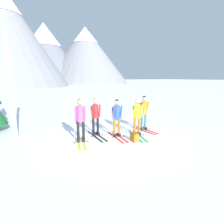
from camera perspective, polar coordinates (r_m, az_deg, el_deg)
ground_plane at (r=8.26m, az=-0.55°, el=-7.77°), size 400.00×400.00×0.00m
skier_in_pink at (r=7.41m, az=-10.11°, el=-1.92°), size 0.72×1.80×1.84m
skier_in_red at (r=8.15m, az=-5.37°, el=-0.85°), size 0.61×1.80×1.76m
skier_in_blue at (r=7.98m, az=1.49°, el=-1.22°), size 0.61×1.67×1.72m
skier_in_yellow at (r=8.22m, az=8.07°, el=-0.81°), size 0.72×1.78×1.76m
skier_in_orange at (r=9.10m, az=10.12°, el=0.39°), size 0.60×1.66×1.78m
birch_tree_tall at (r=8.62m, az=-29.75°, el=7.39°), size 0.75×0.50×4.59m
backpack_on_snow_front at (r=7.63m, az=7.18°, el=-8.00°), size 0.25×0.33×0.38m
mountain_ridge_distant at (r=77.27m, az=-30.08°, el=17.16°), size 105.00×62.42×29.19m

